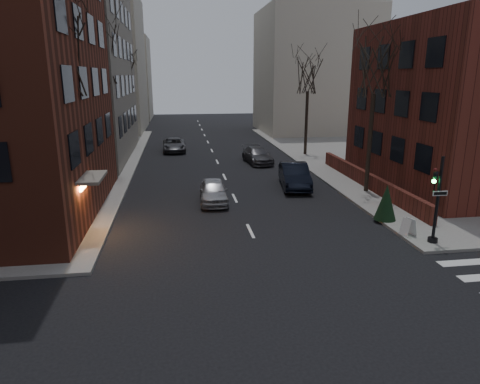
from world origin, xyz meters
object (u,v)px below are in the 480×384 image
tree_right_b (308,75)px  evergreen_shrub (386,202)px  car_lane_silver (213,191)px  car_lane_far (174,145)px  tree_left_a (59,55)px  traffic_signal (436,205)px  parked_sedan (294,176)px  streetlamp_far (134,106)px  sandwich_board (408,227)px  tree_right_a (376,67)px  tree_left_b (101,56)px  streetlamp_near (106,126)px  tree_left_c (124,71)px  car_lane_gray (257,155)px

tree_right_b → evergreen_shrub: (-1.50, -19.69, -6.48)m
car_lane_silver → car_lane_far: (-2.47, 18.72, -0.03)m
tree_left_a → car_lane_far: tree_left_a is taller
traffic_signal → parked_sedan: 11.67m
streetlamp_far → sandwich_board: 35.80m
tree_right_a → parked_sedan: tree_right_a is taller
tree_left_a → parked_sedan: bearing=24.7°
tree_left_b → streetlamp_near: size_ratio=1.72×
tree_left_a → car_lane_silver: tree_left_a is taller
tree_right_a → sandwich_board: 11.08m
tree_left_b → tree_right_b: bearing=18.8°
streetlamp_far → sandwich_board: bearing=-64.2°
tree_left_c → parked_sedan: 24.98m
car_lane_far → streetlamp_far: bearing=124.4°
tree_left_c → streetlamp_far: size_ratio=1.55×
tree_right_b → sandwich_board: bearing=-93.9°
tree_right_a → car_lane_far: size_ratio=1.99×
traffic_signal → streetlamp_far: streetlamp_far is taller
car_lane_silver → streetlamp_far: bearing=107.7°
traffic_signal → parked_sedan: size_ratio=0.78×
tree_right_b → car_lane_far: 14.98m
streetlamp_far → parked_sedan: bearing=-60.0°
tree_left_c → car_lane_far: tree_left_c is taller
traffic_signal → streetlamp_near: 20.86m
streetlamp_near → evergreen_shrub: (15.50, -9.69, -3.13)m
tree_left_b → tree_left_c: (0.00, 14.00, -0.88)m
tree_left_c → tree_right_a: (17.60, -22.00, 0.00)m
car_lane_gray → car_lane_far: (-7.36, 7.10, -0.02)m
tree_left_c → car_lane_gray: tree_left_c is taller
tree_right_a → car_lane_silver: 12.57m
tree_left_a → tree_right_a: 18.05m
tree_left_a → car_lane_gray: tree_left_a is taller
car_lane_far → traffic_signal: bearing=-68.0°
streetlamp_near → car_lane_far: streetlamp_near is taller
car_lane_gray → evergreen_shrub: evergreen_shrub is taller
car_lane_silver → tree_right_a: bearing=6.2°
tree_left_a → streetlamp_near: 9.07m
tree_right_a → streetlamp_far: bearing=125.3°
tree_left_c → tree_right_b: 19.34m
traffic_signal → tree_right_b: bearing=87.9°
streetlamp_far → sandwich_board: streetlamp_far is taller
streetlamp_far → car_lane_silver: (6.80, -24.69, -3.53)m
tree_left_c → evergreen_shrub: tree_left_c is taller
streetlamp_near → sandwich_board: bearing=-37.9°
tree_left_b → car_lane_silver: bearing=-49.6°
tree_right_b → car_lane_gray: bearing=-150.0°
car_lane_gray → tree_left_c: bearing=132.0°
tree_left_b → traffic_signal: bearing=-45.5°
tree_right_a → car_lane_gray: size_ratio=2.03×
streetlamp_far → tree_right_a: bearing=-54.7°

